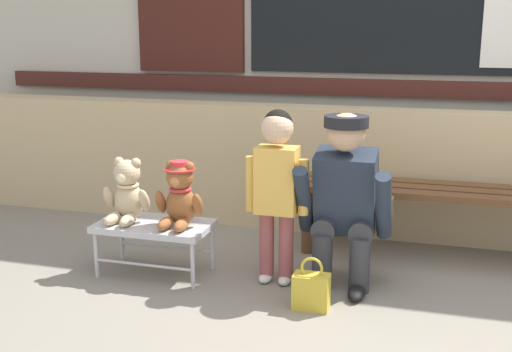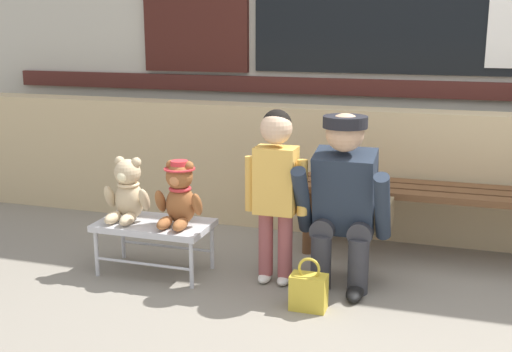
{
  "view_description": "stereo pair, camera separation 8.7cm",
  "coord_description": "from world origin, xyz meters",
  "px_view_note": "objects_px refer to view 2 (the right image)",
  "views": [
    {
      "loc": [
        0.19,
        -2.79,
        1.39
      ],
      "look_at": [
        -0.8,
        0.59,
        0.55
      ],
      "focal_mm": 44.81,
      "sensor_mm": 36.0,
      "label": 1
    },
    {
      "loc": [
        0.28,
        -2.76,
        1.39
      ],
      "look_at": [
        -0.8,
        0.59,
        0.55
      ],
      "focal_mm": 44.81,
      "sensor_mm": 36.0,
      "label": 2
    }
  ],
  "objects_px": {
    "wooden_bench_long": "(476,202)",
    "small_display_bench": "(154,228)",
    "teddy_bear_plain": "(128,192)",
    "child_standing": "(276,178)",
    "adult_crouching": "(346,200)",
    "handbag_on_ground": "(309,291)",
    "teddy_bear_with_hat": "(179,195)"
  },
  "relations": [
    {
      "from": "adult_crouching",
      "to": "child_standing",
      "type": "bearing_deg",
      "value": -168.35
    },
    {
      "from": "wooden_bench_long",
      "to": "small_display_bench",
      "type": "bearing_deg",
      "value": -157.51
    },
    {
      "from": "teddy_bear_with_hat",
      "to": "adult_crouching",
      "type": "xyz_separation_m",
      "value": [
        0.9,
        0.14,
        0.01
      ]
    },
    {
      "from": "small_display_bench",
      "to": "adult_crouching",
      "type": "xyz_separation_m",
      "value": [
        1.06,
        0.15,
        0.21
      ]
    },
    {
      "from": "small_display_bench",
      "to": "teddy_bear_plain",
      "type": "xyz_separation_m",
      "value": [
        -0.16,
        0.0,
        0.2
      ]
    },
    {
      "from": "wooden_bench_long",
      "to": "adult_crouching",
      "type": "distance_m",
      "value": 0.89
    },
    {
      "from": "wooden_bench_long",
      "to": "handbag_on_ground",
      "type": "height_order",
      "value": "wooden_bench_long"
    },
    {
      "from": "child_standing",
      "to": "adult_crouching",
      "type": "height_order",
      "value": "child_standing"
    },
    {
      "from": "teddy_bear_plain",
      "to": "child_standing",
      "type": "relative_size",
      "value": 0.38
    },
    {
      "from": "handbag_on_ground",
      "to": "teddy_bear_plain",
      "type": "bearing_deg",
      "value": 169.12
    },
    {
      "from": "wooden_bench_long",
      "to": "handbag_on_ground",
      "type": "relative_size",
      "value": 7.72
    },
    {
      "from": "teddy_bear_with_hat",
      "to": "adult_crouching",
      "type": "bearing_deg",
      "value": 9.12
    },
    {
      "from": "teddy_bear_plain",
      "to": "child_standing",
      "type": "height_order",
      "value": "child_standing"
    },
    {
      "from": "wooden_bench_long",
      "to": "handbag_on_ground",
      "type": "bearing_deg",
      "value": -130.07
    },
    {
      "from": "adult_crouching",
      "to": "teddy_bear_plain",
      "type": "bearing_deg",
      "value": -173.21
    },
    {
      "from": "teddy_bear_with_hat",
      "to": "child_standing",
      "type": "relative_size",
      "value": 0.38
    },
    {
      "from": "teddy_bear_plain",
      "to": "teddy_bear_with_hat",
      "type": "xyz_separation_m",
      "value": [
        0.32,
        0.0,
        0.01
      ]
    },
    {
      "from": "handbag_on_ground",
      "to": "adult_crouching",
      "type": "bearing_deg",
      "value": 72.75
    },
    {
      "from": "wooden_bench_long",
      "to": "child_standing",
      "type": "xyz_separation_m",
      "value": [
        -1.04,
        -0.64,
        0.22
      ]
    },
    {
      "from": "teddy_bear_with_hat",
      "to": "handbag_on_ground",
      "type": "distance_m",
      "value": 0.9
    },
    {
      "from": "child_standing",
      "to": "teddy_bear_plain",
      "type": "bearing_deg",
      "value": -175.32
    },
    {
      "from": "adult_crouching",
      "to": "handbag_on_ground",
      "type": "relative_size",
      "value": 3.49
    },
    {
      "from": "teddy_bear_with_hat",
      "to": "small_display_bench",
      "type": "bearing_deg",
      "value": -179.23
    },
    {
      "from": "teddy_bear_plain",
      "to": "adult_crouching",
      "type": "xyz_separation_m",
      "value": [
        1.22,
        0.15,
        0.02
      ]
    },
    {
      "from": "wooden_bench_long",
      "to": "child_standing",
      "type": "distance_m",
      "value": 1.24
    },
    {
      "from": "small_display_bench",
      "to": "adult_crouching",
      "type": "relative_size",
      "value": 0.67
    },
    {
      "from": "teddy_bear_plain",
      "to": "teddy_bear_with_hat",
      "type": "distance_m",
      "value": 0.32
    },
    {
      "from": "child_standing",
      "to": "adult_crouching",
      "type": "relative_size",
      "value": 1.01
    },
    {
      "from": "teddy_bear_plain",
      "to": "child_standing",
      "type": "xyz_separation_m",
      "value": [
        0.85,
        0.07,
        0.13
      ]
    },
    {
      "from": "small_display_bench",
      "to": "adult_crouching",
      "type": "distance_m",
      "value": 1.09
    },
    {
      "from": "small_display_bench",
      "to": "teddy_bear_with_hat",
      "type": "relative_size",
      "value": 1.76
    },
    {
      "from": "teddy_bear_with_hat",
      "to": "child_standing",
      "type": "distance_m",
      "value": 0.55
    }
  ]
}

